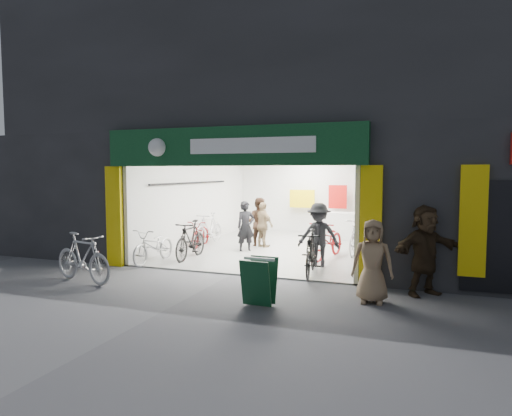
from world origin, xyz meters
The scene contains 17 objects.
ground centered at (0.00, 0.00, 0.00)m, with size 60.00×60.00×0.00m, color #56565B.
building centered at (0.91, 4.99, 4.31)m, with size 17.00×10.27×8.00m.
bike_left_front centered at (-2.50, 0.60, 0.48)m, with size 0.63×1.81×0.95m, color #AFB0B4.
bike_left_midfront centered at (-1.80, 1.36, 0.55)m, with size 0.52×1.83×1.10m, color black.
bike_left_midback centered at (-2.50, 3.35, 0.44)m, with size 0.59×1.68×0.88m, color maroon.
bike_left_back centered at (-2.50, 3.96, 0.54)m, with size 0.51×1.81×1.09m, color silver.
bike_right_front centered at (1.81, 0.60, 0.54)m, with size 0.51×1.80×1.08m, color black.
bike_right_mid centered at (1.80, 2.80, 0.53)m, with size 0.70×2.02×1.06m, color maroon.
bike_right_back centered at (2.50, 3.71, 0.57)m, with size 0.53×1.89×1.13m, color #A6A6AA.
parked_bike centered at (-2.80, -1.79, 0.56)m, with size 0.52×1.86×1.12m, color #AFB0B4.
customer_a centered at (-0.79, 3.02, 0.78)m, with size 0.57×0.38×1.57m, color black.
customer_b centered at (-0.77, 4.12, 0.81)m, with size 0.79×0.61×1.62m, color #39251A.
customer_c centered at (1.80, 1.50, 0.84)m, with size 1.08×0.62×1.67m, color black.
customer_d centered at (-0.52, 3.85, 0.75)m, with size 0.88×0.36×1.49m, color #927855.
pedestrian_near centered at (3.41, -1.19, 0.79)m, with size 0.77×0.50×1.58m, color #947656.
pedestrian_far centered at (4.33, -0.30, 0.91)m, with size 1.68×0.54×1.82m, color #322416.
sandwich_board centered at (1.48, -2.12, 0.48)m, with size 0.59×0.60×0.87m.
Camera 1 is at (4.26, -9.86, 2.46)m, focal length 32.00 mm.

